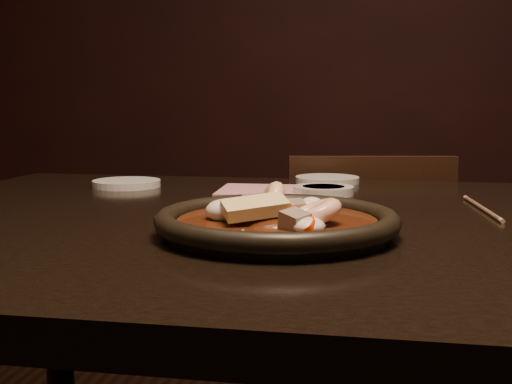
# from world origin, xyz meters

# --- Properties ---
(wall_back) EXTENTS (5.00, 0.02, 2.80)m
(wall_back) POSITION_xyz_m (0.00, 3.00, 1.40)
(wall_back) COLOR black
(wall_back) RESTS_ON floor
(table) EXTENTS (1.60, 0.90, 0.75)m
(table) POSITION_xyz_m (0.00, 0.00, 0.67)
(table) COLOR black
(table) RESTS_ON floor
(chair) EXTENTS (0.43, 0.43, 0.79)m
(chair) POSITION_xyz_m (-0.07, 0.61, 0.43)
(chair) COLOR black
(chair) RESTS_ON floor
(plate) EXTENTS (0.29, 0.29, 0.03)m
(plate) POSITION_xyz_m (-0.17, -0.13, 0.77)
(plate) COLOR black
(plate) RESTS_ON table
(stirfry) EXTENTS (0.17, 0.18, 0.07)m
(stirfry) POSITION_xyz_m (-0.17, -0.13, 0.77)
(stirfry) COLOR #3C190A
(stirfry) RESTS_ON plate
(soy_dish) EXTENTS (0.10, 0.10, 0.01)m
(soy_dish) POSITION_xyz_m (-0.14, 0.23, 0.76)
(soy_dish) COLOR silver
(soy_dish) RESTS_ON table
(saucer_left) EXTENTS (0.13, 0.13, 0.01)m
(saucer_left) POSITION_xyz_m (-0.51, 0.26, 0.76)
(saucer_left) COLOR silver
(saucer_left) RESTS_ON table
(saucer_right) EXTENTS (0.13, 0.13, 0.01)m
(saucer_right) POSITION_xyz_m (-0.14, 0.39, 0.76)
(saucer_right) COLOR silver
(saucer_right) RESTS_ON table
(chopsticks) EXTENTS (0.02, 0.22, 0.01)m
(chopsticks) POSITION_xyz_m (0.10, 0.11, 0.75)
(chopsticks) COLOR #9E7A5A
(chopsticks) RESTS_ON table
(napkin) EXTENTS (0.16, 0.16, 0.00)m
(napkin) POSITION_xyz_m (-0.25, 0.25, 0.75)
(napkin) COLOR #B6707C
(napkin) RESTS_ON table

